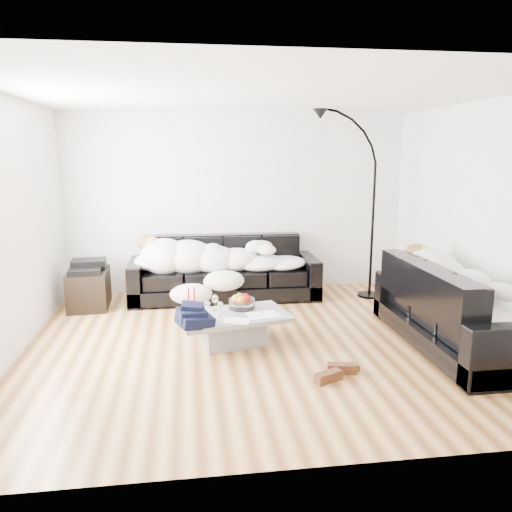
{
  "coord_description": "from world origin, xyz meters",
  "views": [
    {
      "loc": [
        -0.75,
        -5.1,
        2.03
      ],
      "look_at": [
        0.0,
        0.3,
        0.9
      ],
      "focal_mm": 35.0,
      "sensor_mm": 36.0,
      "label": 1
    }
  ],
  "objects": [
    {
      "name": "ground",
      "position": [
        0.0,
        0.0,
        0.0
      ],
      "size": [
        5.0,
        5.0,
        0.0
      ],
      "primitive_type": "plane",
      "color": "brown",
      "rests_on": "ground"
    },
    {
      "name": "wall_back",
      "position": [
        0.0,
        2.25,
        1.3
      ],
      "size": [
        5.0,
        0.02,
        2.6
      ],
      "primitive_type": "cube",
      "color": "silver",
      "rests_on": "ground"
    },
    {
      "name": "wall_left",
      "position": [
        -2.5,
        0.0,
        1.3
      ],
      "size": [
        0.02,
        4.5,
        2.6
      ],
      "primitive_type": "cube",
      "color": "silver",
      "rests_on": "ground"
    },
    {
      "name": "wall_right",
      "position": [
        2.5,
        0.0,
        1.3
      ],
      "size": [
        0.02,
        4.5,
        2.6
      ],
      "primitive_type": "cube",
      "color": "silver",
      "rests_on": "ground"
    },
    {
      "name": "ceiling",
      "position": [
        0.0,
        0.0,
        2.6
      ],
      "size": [
        5.0,
        5.0,
        0.0
      ],
      "primitive_type": "plane",
      "color": "white",
      "rests_on": "ground"
    },
    {
      "name": "sofa_back",
      "position": [
        -0.25,
        1.76,
        0.43
      ],
      "size": [
        2.63,
        0.91,
        0.86
      ],
      "primitive_type": "cube",
      "color": "black",
      "rests_on": "ground"
    },
    {
      "name": "sofa_right",
      "position": [
        2.04,
        -0.38,
        0.44
      ],
      "size": [
        0.94,
        2.19,
        0.89
      ],
      "primitive_type": "cube",
      "rotation": [
        0.0,
        0.0,
        1.57
      ],
      "color": "black",
      "rests_on": "ground"
    },
    {
      "name": "sleeper_back",
      "position": [
        -0.25,
        1.71,
        0.64
      ],
      "size": [
        2.22,
        0.77,
        0.44
      ],
      "primitive_type": null,
      "color": "white",
      "rests_on": "sofa_back"
    },
    {
      "name": "sleeper_right",
      "position": [
        2.04,
        -0.38,
        0.65
      ],
      "size": [
        0.79,
        1.88,
        0.46
      ],
      "primitive_type": null,
      "rotation": [
        0.0,
        0.0,
        1.57
      ],
      "color": "white",
      "rests_on": "sofa_right"
    },
    {
      "name": "teal_cushion",
      "position": [
        1.98,
        0.3,
        0.72
      ],
      "size": [
        0.42,
        0.38,
        0.2
      ],
      "primitive_type": "ellipsoid",
      "rotation": [
        0.0,
        0.0,
        0.24
      ],
      "color": "#0B4D2F",
      "rests_on": "sofa_right"
    },
    {
      "name": "coffee_table",
      "position": [
        -0.29,
        -0.03,
        0.17
      ],
      "size": [
        1.28,
        0.91,
        0.34
      ],
      "primitive_type": "cube",
      "rotation": [
        0.0,
        0.0,
        0.22
      ],
      "color": "#939699",
      "rests_on": "ground"
    },
    {
      "name": "fruit_bowl",
      "position": [
        -0.18,
        0.16,
        0.43
      ],
      "size": [
        0.34,
        0.34,
        0.18
      ],
      "primitive_type": "cylinder",
      "rotation": [
        0.0,
        0.0,
        -0.22
      ],
      "color": "white",
      "rests_on": "coffee_table"
    },
    {
      "name": "wine_glass_a",
      "position": [
        -0.48,
        0.12,
        0.43
      ],
      "size": [
        0.09,
        0.09,
        0.18
      ],
      "primitive_type": "cylinder",
      "rotation": [
        0.0,
        0.0,
        0.28
      ],
      "color": "white",
      "rests_on": "coffee_table"
    },
    {
      "name": "wine_glass_b",
      "position": [
        -0.57,
        -0.03,
        0.42
      ],
      "size": [
        0.07,
        0.07,
        0.16
      ],
      "primitive_type": "cylinder",
      "rotation": [
        0.0,
        0.0,
        0.06
      ],
      "color": "white",
      "rests_on": "coffee_table"
    },
    {
      "name": "wine_glass_c",
      "position": [
        -0.43,
        -0.06,
        0.42
      ],
      "size": [
        0.07,
        0.07,
        0.16
      ],
      "primitive_type": "cylinder",
      "rotation": [
        0.0,
        0.0,
        0.04
      ],
      "color": "white",
      "rests_on": "coffee_table"
    },
    {
      "name": "candle_left",
      "position": [
        -0.76,
        0.19,
        0.46
      ],
      "size": [
        0.06,
        0.06,
        0.25
      ],
      "primitive_type": "cylinder",
      "rotation": [
        0.0,
        0.0,
        0.34
      ],
      "color": "maroon",
      "rests_on": "coffee_table"
    },
    {
      "name": "candle_right",
      "position": [
        -0.7,
        0.26,
        0.46
      ],
      "size": [
        0.05,
        0.05,
        0.24
      ],
      "primitive_type": "cylinder",
      "rotation": [
        0.0,
        0.0,
        -0.28
      ],
      "color": "maroon",
      "rests_on": "coffee_table"
    },
    {
      "name": "newspaper_a",
      "position": [
        0.03,
        -0.1,
        0.35
      ],
      "size": [
        0.38,
        0.31,
        0.01
      ],
      "primitive_type": "cube",
      "rotation": [
        0.0,
        0.0,
        0.19
      ],
      "color": "silver",
      "rests_on": "coffee_table"
    },
    {
      "name": "newspaper_b",
      "position": [
        -0.28,
        -0.26,
        0.35
      ],
      "size": [
        0.33,
        0.27,
        0.01
      ],
      "primitive_type": "cube",
      "rotation": [
        0.0,
        0.0,
        -0.3
      ],
      "color": "silver",
      "rests_on": "coffee_table"
    },
    {
      "name": "navy_jacket",
      "position": [
        -0.75,
        -0.29,
        0.51
      ],
      "size": [
        0.42,
        0.37,
        0.18
      ],
      "primitive_type": null,
      "rotation": [
        0.0,
        0.0,
        0.25
      ],
      "color": "black",
      "rests_on": "coffee_table"
    },
    {
      "name": "shoes",
      "position": [
        0.56,
        -0.97,
        0.05
      ],
      "size": [
        0.51,
        0.42,
        0.1
      ],
      "primitive_type": null,
      "rotation": [
        0.0,
        0.0,
        0.22
      ],
      "color": "#472311",
      "rests_on": "ground"
    },
    {
      "name": "av_cabinet",
      "position": [
        -2.08,
        1.57,
        0.25
      ],
      "size": [
        0.53,
        0.75,
        0.5
      ],
      "primitive_type": "cube",
      "rotation": [
        0.0,
        0.0,
        0.05
      ],
      "color": "black",
      "rests_on": "ground"
    },
    {
      "name": "stereo",
      "position": [
        -2.08,
        1.57,
        0.56
      ],
      "size": [
        0.47,
        0.38,
        0.13
      ],
      "primitive_type": "cube",
      "rotation": [
        0.0,
        0.0,
        0.09
      ],
      "color": "black",
      "rests_on": "av_cabinet"
    },
    {
      "name": "floor_lamp",
      "position": [
        1.83,
        1.54,
        1.16
      ],
      "size": [
        0.86,
        0.38,
        2.31
      ],
      "primitive_type": null,
      "rotation": [
        0.0,
        0.0,
        0.05
      ],
      "color": "black",
      "rests_on": "ground"
    }
  ]
}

